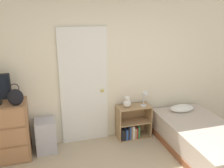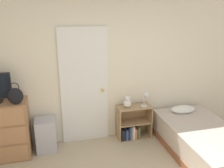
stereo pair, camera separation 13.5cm
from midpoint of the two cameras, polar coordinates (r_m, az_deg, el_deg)
The scene contains 9 objects.
wall_back at distance 4.42m, azimuth -3.61°, elevation 2.84°, with size 10.00×0.06×2.55m.
door_closed at distance 4.38m, azimuth -7.28°, elevation -0.68°, with size 0.84×0.09×2.07m.
dresser at distance 4.40m, azimuth -24.70°, elevation -9.97°, with size 0.83×0.46×0.97m.
handbag at distance 3.99m, azimuth -22.12°, elevation -2.77°, with size 0.23×0.09×0.34m.
storage_bin at distance 4.48m, azimuth -15.72°, elevation -11.31°, with size 0.34×0.35×0.57m.
bookshelf at distance 4.75m, azimuth 3.61°, elevation -9.46°, with size 0.62×0.31×0.63m.
teddy_bear at distance 4.52m, azimuth 2.59°, elevation -4.18°, with size 0.15×0.15×0.22m.
desk_lamp at distance 4.56m, azimuth 6.70°, elevation -2.60°, with size 0.13×0.12×0.29m.
bed at distance 4.55m, azimuth 19.13°, elevation -11.85°, with size 1.06×1.94×0.58m.
Camera 1 is at (-1.00, -1.91, 2.42)m, focal length 40.00 mm.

